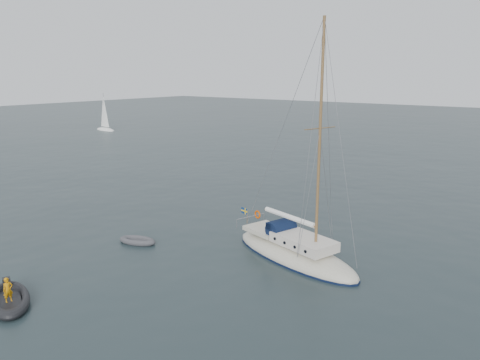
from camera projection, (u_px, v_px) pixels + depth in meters
The scene contains 5 objects.
ground at pixel (265, 270), 27.54m from camera, with size 300.00×300.00×0.00m, color black.
sailboat at pixel (295, 241), 29.05m from camera, with size 10.50×3.14×14.95m.
dinghy at pixel (137, 241), 31.81m from camera, with size 2.70×1.22×0.39m.
rib at pixel (9, 299), 23.47m from camera, with size 4.20×1.91×1.50m.
distant_yacht_a at pixel (104, 114), 93.12m from camera, with size 5.89×3.14×7.81m.
Camera 1 is at (14.22, -21.39, 11.35)m, focal length 35.00 mm.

